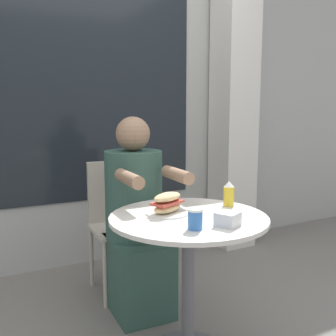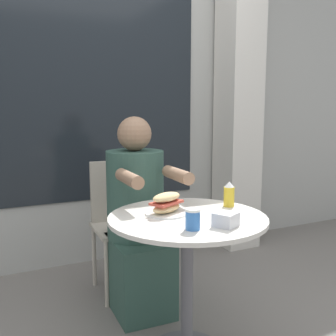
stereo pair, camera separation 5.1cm
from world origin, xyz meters
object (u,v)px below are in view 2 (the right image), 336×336
cafe_table (187,255)px  condiment_bottle (229,194)px  diner_chair (119,213)px  seated_diner (138,228)px  drink_cup (193,219)px  sandwich_on_plate (167,205)px

cafe_table → condiment_bottle: condiment_bottle is taller
diner_chair → seated_diner: 0.35m
cafe_table → seated_diner: size_ratio=0.64×
drink_cup → sandwich_on_plate: bearing=88.2°
sandwich_on_plate → drink_cup: 0.27m
cafe_table → sandwich_on_plate: size_ratio=3.64×
diner_chair → drink_cup: bearing=89.5°
drink_cup → condiment_bottle: size_ratio=0.68×
condiment_bottle → cafe_table: bearing=-166.7°
seated_diner → sandwich_on_plate: bearing=87.5°
diner_chair → condiment_bottle: size_ratio=6.64×
sandwich_on_plate → condiment_bottle: (0.35, -0.01, 0.02)m
diner_chair → condiment_bottle: (0.31, -0.84, 0.27)m
cafe_table → drink_cup: drink_cup is taller
drink_cup → condiment_bottle: condiment_bottle is taller
diner_chair → cafe_table: bearing=94.0°
cafe_table → condiment_bottle: 0.38m
seated_diner → diner_chair: bearing=-88.5°
cafe_table → drink_cup: (-0.08, -0.19, 0.24)m
diner_chair → condiment_bottle: diner_chair is taller
seated_diner → sandwich_on_plate: size_ratio=5.72×
cafe_table → seated_diner: 0.56m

